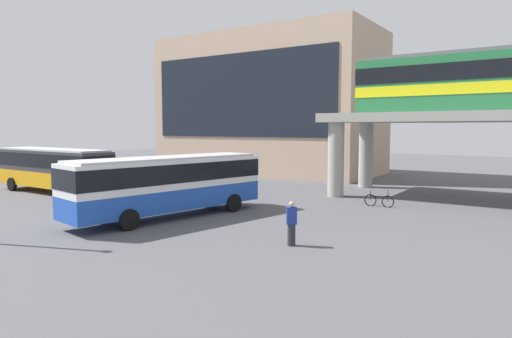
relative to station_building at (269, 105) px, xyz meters
The scene contains 7 objects.
ground_plane 19.91m from the station_building, 64.43° to the right, with size 120.00×120.00×0.00m, color #515156.
station_building is the anchor object (origin of this frame).
bus_main 26.40m from the station_building, 69.94° to the right, with size 4.54×11.32×3.22m.
bus_secondary 23.31m from the station_building, 101.91° to the right, with size 11.11×3.00×3.22m.
bicycle_black 23.69m from the station_building, 41.14° to the right, with size 1.79×0.16×1.04m.
pedestrian_by_bike_rack 31.59m from the station_building, 56.46° to the right, with size 0.48×0.45×1.80m.
pedestrian_waiting_near_stop 16.72m from the station_building, 89.82° to the right, with size 0.48×0.43×1.83m.
Camera 1 is at (17.77, -14.76, 4.71)m, focal length 31.84 mm.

